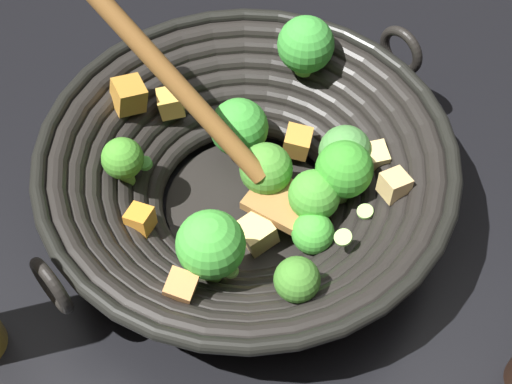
# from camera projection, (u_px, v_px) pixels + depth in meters

# --- Properties ---
(ground_plane) EXTENTS (4.00, 4.00, 0.00)m
(ground_plane) POSITION_uv_depth(u_px,v_px,m) (245.00, 209.00, 0.75)
(ground_plane) COLOR black
(wok) EXTENTS (0.39, 0.39, 0.24)m
(wok) POSITION_uv_depth(u_px,v_px,m) (247.00, 172.00, 0.70)
(wok) COLOR black
(wok) RESTS_ON ground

